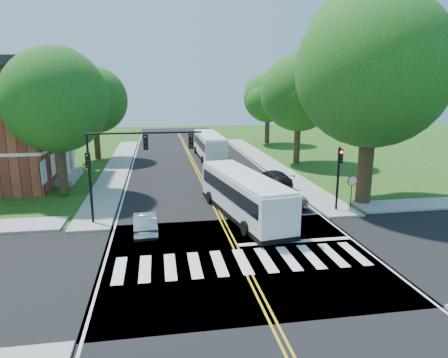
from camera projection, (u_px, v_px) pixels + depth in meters
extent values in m
plane|color=#1C4511|center=(241.00, 257.00, 20.43)|extent=(140.00, 140.00, 0.00)
cube|color=black|center=(201.00, 179.00, 37.72)|extent=(14.00, 96.00, 0.01)
cube|color=black|center=(241.00, 257.00, 20.43)|extent=(60.00, 12.00, 0.01)
cube|color=gold|center=(197.00, 170.00, 41.56)|extent=(0.36, 70.00, 0.01)
cube|color=silver|center=(130.00, 173.00, 40.46)|extent=(0.12, 70.00, 0.01)
cube|color=silver|center=(260.00, 168.00, 42.66)|extent=(0.12, 70.00, 0.01)
cube|color=silver|center=(243.00, 261.00, 19.95)|extent=(12.60, 3.00, 0.01)
cube|color=silver|center=(295.00, 241.00, 22.53)|extent=(6.60, 0.40, 0.01)
cube|color=gray|center=(118.00, 167.00, 43.09)|extent=(2.60, 40.00, 0.15)
cube|color=gray|center=(267.00, 162.00, 45.77)|extent=(2.60, 40.00, 0.15)
cylinder|color=black|center=(366.00, 162.00, 29.18)|extent=(1.10, 1.10, 6.00)
sphere|color=#297121|center=(373.00, 70.00, 27.71)|extent=(10.80, 10.80, 10.80)
cylinder|color=black|center=(62.00, 164.00, 31.44)|extent=(0.70, 0.70, 4.80)
sphere|color=#297121|center=(56.00, 100.00, 30.31)|extent=(8.00, 8.00, 8.00)
cylinder|color=black|center=(97.00, 140.00, 46.94)|extent=(0.70, 0.70, 4.40)
sphere|color=#297121|center=(94.00, 100.00, 45.88)|extent=(7.60, 7.60, 7.60)
cylinder|color=black|center=(297.00, 140.00, 44.74)|extent=(0.70, 0.70, 5.00)
sphere|color=#297121|center=(299.00, 93.00, 43.56)|extent=(8.40, 8.40, 8.40)
cylinder|color=black|center=(267.00, 128.00, 60.34)|extent=(0.70, 0.70, 4.40)
sphere|color=#297121|center=(268.00, 98.00, 59.32)|extent=(7.20, 7.20, 7.20)
cube|color=silver|center=(64.00, 133.00, 36.64)|extent=(1.40, 6.00, 0.45)
cube|color=gray|center=(68.00, 177.00, 37.58)|extent=(1.80, 6.00, 0.50)
cylinder|color=silver|center=(61.00, 162.00, 35.05)|extent=(0.50, 0.50, 4.20)
cylinder|color=silver|center=(67.00, 157.00, 37.16)|extent=(0.50, 0.50, 4.20)
cylinder|color=silver|center=(71.00, 154.00, 39.28)|extent=(0.50, 0.50, 4.20)
cylinder|color=black|center=(90.00, 187.00, 24.80)|extent=(0.16, 0.16, 4.60)
cube|color=black|center=(88.00, 161.00, 24.27)|extent=(0.30, 0.22, 0.95)
sphere|color=black|center=(87.00, 156.00, 24.06)|extent=(0.18, 0.18, 0.18)
cylinder|color=black|center=(145.00, 133.00, 24.61)|extent=(7.00, 0.12, 0.12)
cube|color=black|center=(146.00, 142.00, 24.60)|extent=(0.30, 0.22, 0.95)
cube|color=black|center=(191.00, 141.00, 25.05)|extent=(0.30, 0.22, 0.95)
cylinder|color=black|center=(338.00, 179.00, 27.47)|extent=(0.16, 0.16, 4.40)
cube|color=black|center=(340.00, 156.00, 26.96)|extent=(0.30, 0.22, 0.95)
sphere|color=#FF0A05|center=(342.00, 152.00, 26.76)|extent=(0.18, 0.18, 0.18)
cylinder|color=black|center=(351.00, 195.00, 27.37)|extent=(0.06, 0.06, 2.20)
cylinder|color=#A50A07|center=(352.00, 181.00, 27.10)|extent=(0.76, 0.04, 0.76)
cube|color=silver|center=(243.00, 195.00, 26.57)|extent=(4.22, 11.30, 2.58)
cube|color=black|center=(243.00, 189.00, 26.47)|extent=(4.15, 10.55, 0.89)
cube|color=black|center=(217.00, 174.00, 31.63)|extent=(2.28, 0.48, 1.50)
cube|color=orange|center=(217.00, 163.00, 31.44)|extent=(1.59, 0.37, 0.30)
cube|color=black|center=(243.00, 212.00, 26.83)|extent=(4.28, 11.40, 0.28)
cube|color=silver|center=(243.00, 176.00, 26.27)|extent=(4.11, 10.96, 0.21)
cylinder|color=black|center=(240.00, 195.00, 30.55)|extent=(0.45, 0.94, 0.90)
cylinder|color=black|center=(210.00, 198.00, 29.77)|extent=(0.45, 0.94, 0.90)
cylinder|color=black|center=(283.00, 224.00, 24.09)|extent=(0.45, 0.94, 0.90)
cylinder|color=black|center=(245.00, 228.00, 23.31)|extent=(0.45, 0.94, 0.90)
cube|color=silver|center=(209.00, 146.00, 48.20)|extent=(2.61, 11.44, 2.66)
cube|color=black|center=(209.00, 142.00, 48.09)|extent=(2.67, 10.65, 0.92)
cube|color=black|center=(203.00, 138.00, 53.64)|extent=(2.37, 0.13, 1.55)
cube|color=orange|center=(203.00, 131.00, 53.45)|extent=(1.65, 0.12, 0.31)
cube|color=black|center=(209.00, 156.00, 48.47)|extent=(2.66, 11.54, 0.29)
cube|color=silver|center=(209.00, 135.00, 47.89)|extent=(2.55, 11.10, 0.21)
cylinder|color=black|center=(215.00, 150.00, 52.27)|extent=(0.32, 0.93, 0.93)
cylinder|color=black|center=(196.00, 150.00, 51.83)|extent=(0.32, 0.93, 0.93)
cylinder|color=black|center=(225.00, 159.00, 45.31)|extent=(0.32, 0.93, 0.93)
cylinder|color=black|center=(203.00, 160.00, 44.88)|extent=(0.32, 0.93, 0.93)
imported|color=#A3A6AA|center=(145.00, 223.00, 23.68)|extent=(1.56, 3.90, 1.26)
imported|color=#B2B4BA|center=(286.00, 196.00, 29.50)|extent=(2.14, 4.49, 1.24)
imported|color=black|center=(272.00, 178.00, 35.01)|extent=(3.11, 5.14, 1.39)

